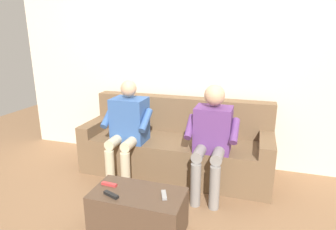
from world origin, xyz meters
name	(u,v)px	position (x,y,z in m)	size (l,w,h in m)	color
ground_plane	(156,203)	(0.00, 0.60, 0.00)	(8.00, 8.00, 0.00)	#846042
back_wall	(186,55)	(0.00, -0.55, 1.35)	(4.61, 0.06, 2.69)	beige
couch	(176,147)	(0.00, -0.14, 0.31)	(2.17, 0.74, 0.86)	brown
coffee_table	(138,212)	(0.00, 1.01, 0.18)	(0.76, 0.40, 0.36)	#4C3828
person_left_seated	(212,134)	(-0.46, 0.20, 0.64)	(0.52, 0.56, 1.12)	#5B3370
person_right_seated	(128,125)	(0.46, 0.19, 0.63)	(0.52, 0.54, 1.12)	#335693
remote_red	(109,184)	(0.28, 0.98, 0.37)	(0.14, 0.03, 0.02)	#B73333
remote_gray	(164,195)	(-0.22, 1.00, 0.37)	(0.12, 0.04, 0.02)	gray
remote_black	(111,195)	(0.18, 1.13, 0.37)	(0.15, 0.03, 0.02)	black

